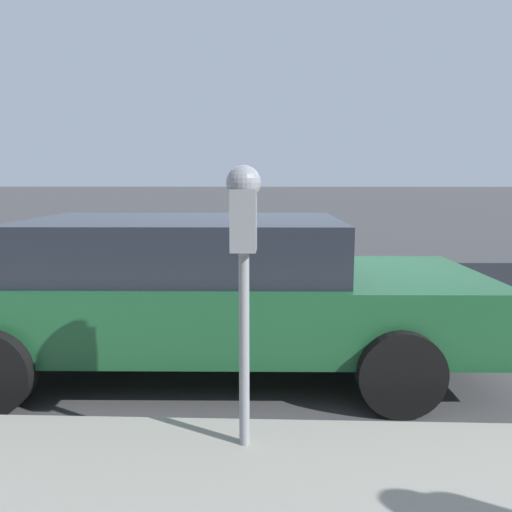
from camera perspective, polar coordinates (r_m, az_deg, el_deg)
The scene contains 3 objects.
ground_plane at distance 5.50m, azimuth 3.86°, elevation -9.36°, with size 220.00×220.00×0.00m, color #424244.
parking_meter at distance 2.75m, azimuth -1.41°, elevation 2.44°, with size 0.21×0.19×1.61m.
car_green at distance 4.52m, azimuth -6.22°, elevation -3.73°, with size 2.14×4.86×1.37m.
Camera 1 is at (-5.23, 0.18, 1.71)m, focal length 35.00 mm.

